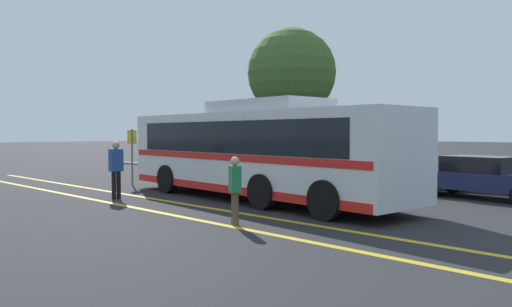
{
  "coord_description": "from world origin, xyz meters",
  "views": [
    {
      "loc": [
        10.56,
        -11.72,
        2.14
      ],
      "look_at": [
        -0.62,
        -0.43,
        1.48
      ],
      "focal_mm": 35.0,
      "sensor_mm": 36.0,
      "label": 1
    }
  ],
  "objects": [
    {
      "name": "parked_car_0",
      "position": [
        -12.85,
        5.16,
        0.73
      ],
      "size": [
        4.12,
        1.87,
        1.46
      ],
      "rotation": [
        0.0,
        0.0,
        -1.57
      ],
      "color": "#4C3823",
      "rests_on": "ground_plane"
    },
    {
      "name": "pedestrian_0",
      "position": [
        2.15,
        -3.92,
        0.9
      ],
      "size": [
        0.47,
        0.4,
        1.59
      ],
      "rotation": [
        0.0,
        0.0,
        5.74
      ],
      "color": "brown",
      "rests_on": "ground_plane"
    },
    {
      "name": "tree_0",
      "position": [
        -8.3,
        10.26,
        5.6
      ],
      "size": [
        5.09,
        5.09,
        8.16
      ],
      "color": "#513823",
      "rests_on": "ground_plane"
    },
    {
      "name": "ground_plane",
      "position": [
        0.0,
        0.0,
        0.0
      ],
      "size": [
        220.0,
        220.0,
        0.0
      ],
      "primitive_type": "plane",
      "color": "#262628"
    },
    {
      "name": "lane_strip_1",
      "position": [
        -0.62,
        -4.09,
        0.0
      ],
      "size": [
        31.07,
        0.2,
        0.01
      ],
      "primitive_type": "cube",
      "rotation": [
        0.0,
        0.0,
        1.57
      ],
      "color": "gold",
      "rests_on": "ground_plane"
    },
    {
      "name": "parked_car_3",
      "position": [
        4.39,
        5.05,
        0.7
      ],
      "size": [
        5.01,
        2.2,
        1.38
      ],
      "rotation": [
        0.0,
        0.0,
        -1.66
      ],
      "color": "navy",
      "rests_on": "ground_plane"
    },
    {
      "name": "curb_strip",
      "position": [
        -0.62,
        6.29,
        0.07
      ],
      "size": [
        39.07,
        0.36,
        0.15
      ],
      "primitive_type": "cube",
      "color": "#99999E",
      "rests_on": "ground_plane"
    },
    {
      "name": "lane_strip_0",
      "position": [
        -0.62,
        -2.63,
        0.0
      ],
      "size": [
        31.07,
        0.2,
        0.01
      ],
      "primitive_type": "cube",
      "rotation": [
        0.0,
        0.0,
        1.57
      ],
      "color": "gold",
      "rests_on": "ground_plane"
    },
    {
      "name": "parked_car_2",
      "position": [
        -1.01,
        5.13,
        0.77
      ],
      "size": [
        4.59,
        1.92,
        1.56
      ],
      "rotation": [
        0.0,
        0.0,
        -1.6
      ],
      "color": "navy",
      "rests_on": "ground_plane"
    },
    {
      "name": "parked_car_1",
      "position": [
        -7.29,
        5.09,
        0.78
      ],
      "size": [
        4.73,
        2.17,
        1.57
      ],
      "rotation": [
        0.0,
        0.0,
        -1.62
      ],
      "color": "#4C3823",
      "rests_on": "ground_plane"
    },
    {
      "name": "transit_bus",
      "position": [
        -0.6,
        -0.43,
        1.6
      ],
      "size": [
        11.53,
        3.41,
        3.15
      ],
      "rotation": [
        0.0,
        0.0,
        1.49
      ],
      "color": "silver",
      "rests_on": "ground_plane"
    },
    {
      "name": "pedestrian_1",
      "position": [
        -3.92,
        -3.51,
        1.08
      ],
      "size": [
        0.24,
        0.42,
        1.87
      ],
      "rotation": [
        0.0,
        0.0,
        4.7
      ],
      "color": "black",
      "rests_on": "ground_plane"
    },
    {
      "name": "bus_stop_sign",
      "position": [
        -7.25,
        -0.89,
        1.45
      ],
      "size": [
        0.07,
        0.4,
        2.3
      ],
      "rotation": [
        0.0,
        0.0,
        1.49
      ],
      "color": "#59595E",
      "rests_on": "ground_plane"
    }
  ]
}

